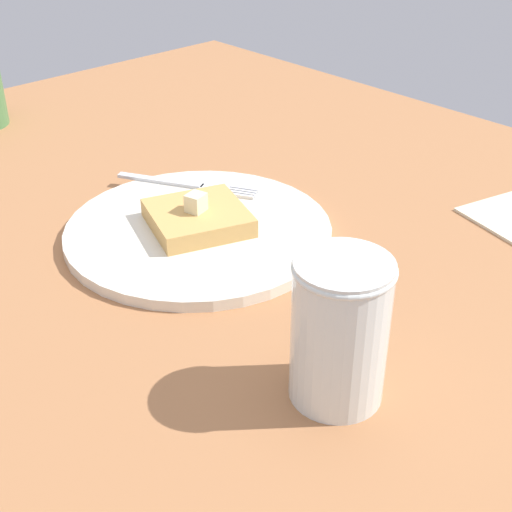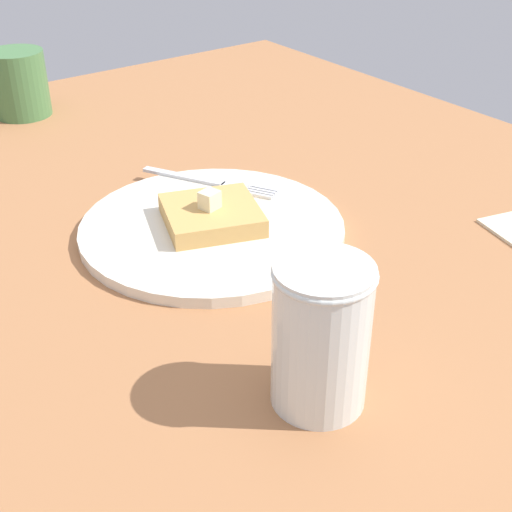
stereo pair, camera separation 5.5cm
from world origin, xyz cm
name	(u,v)px [view 1 (the left image)]	position (x,y,z in cm)	size (l,w,h in cm)	color
table_surface	(156,235)	(0.00, 0.00, 1.42)	(101.16, 101.16, 2.85)	#A36A42
plate	(199,230)	(-1.58, 5.17, 3.45)	(25.97, 25.97, 1.08)	silver
toast_slice_center	(198,218)	(-1.58, 5.17, 4.84)	(8.93, 8.79, 1.81)	tan
butter_pat_primary	(196,203)	(-1.32, 5.30, 6.63)	(1.76, 1.58, 1.76)	#F3E9B6
fork	(195,186)	(-6.78, -1.85, 4.11)	(8.95, 14.72, 0.36)	silver
syrup_jar	(339,337)	(5.60, 29.32, 7.76)	(6.85, 6.85, 10.83)	#5E2D0A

